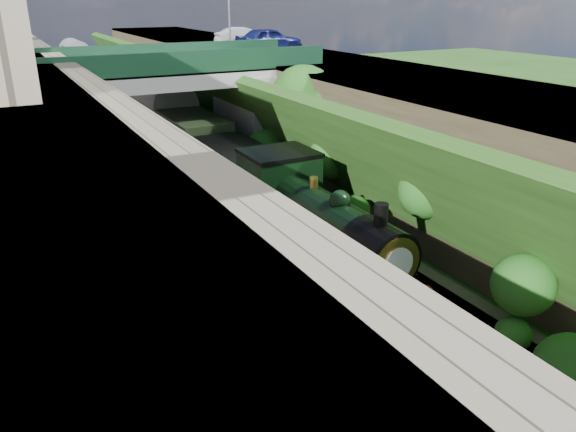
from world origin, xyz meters
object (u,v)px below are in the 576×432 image
object	(u,v)px
lamppost	(229,1)
tender	(238,178)
tree	(304,102)
car_silver	(243,37)
locomotive	(315,224)
car_blue	(269,40)
road_bridge	(183,104)

from	to	relation	value
lamppost	tender	size ratio (longest dim) A/B	1.00
tree	car_silver	bearing A→B (deg)	77.92
tender	locomotive	bearing A→B (deg)	-90.00
tree	tender	bearing A→B (deg)	-157.10
car_blue	car_silver	bearing A→B (deg)	-10.11
road_bridge	locomotive	xyz separation A→B (m)	(0.26, -14.78, -2.18)
road_bridge	tree	bearing A→B (deg)	-47.49
lamppost	locomotive	world-z (taller)	lamppost
car_silver	tender	size ratio (longest dim) A/B	0.70
road_bridge	lamppost	size ratio (longest dim) A/B	2.67
car_silver	locomotive	size ratio (longest dim) A/B	0.41
tree	lamppost	size ratio (longest dim) A/B	1.10
car_blue	tender	xyz separation A→B (m)	(-7.74, -12.36, -5.44)
tree	car_blue	size ratio (longest dim) A/B	1.39
locomotive	tree	bearing A→B (deg)	63.26
lamppost	car_blue	world-z (taller)	lamppost
tree	locomotive	size ratio (longest dim) A/B	0.65
car_silver	locomotive	xyz separation A→B (m)	(-8.06, -24.98, -5.05)
road_bridge	tree	world-z (taller)	road_bridge
car_silver	locomotive	world-z (taller)	car_silver
lamppost	locomotive	distance (m)	24.07
lamppost	car_silver	world-z (taller)	lamppost
car_silver	locomotive	distance (m)	26.73
car_blue	locomotive	bearing A→B (deg)	151.94
lamppost	tender	xyz separation A→B (m)	(-5.84, -14.69, -7.95)
car_blue	car_silver	size ratio (longest dim) A/B	1.12
road_bridge	locomotive	size ratio (longest dim) A/B	1.56
tree	tender	size ratio (longest dim) A/B	1.10
road_bridge	lamppost	xyz separation A→B (m)	(6.10, 7.27, 5.49)
tree	tender	distance (m)	5.95
lamppost	road_bridge	bearing A→B (deg)	-129.98
car_blue	tender	bearing A→B (deg)	141.31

